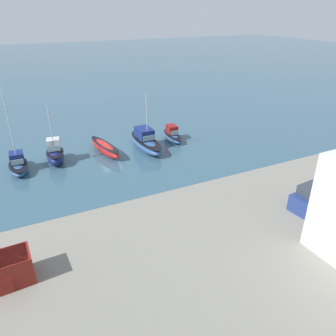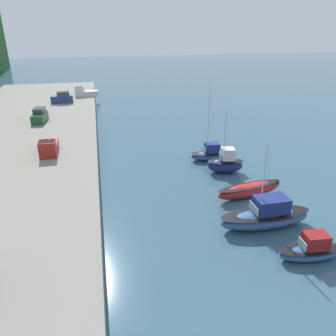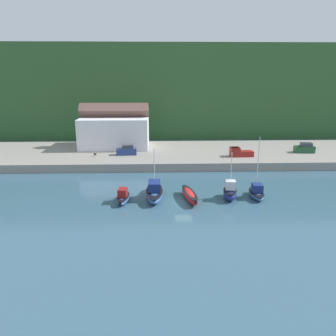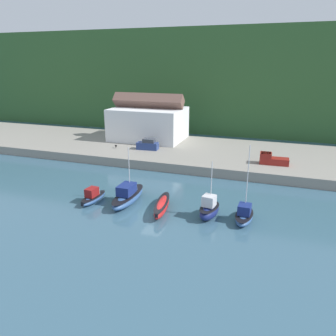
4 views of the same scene
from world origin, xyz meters
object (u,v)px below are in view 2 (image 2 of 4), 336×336
Objects in this scene: moored_boat_3 at (226,163)px; pickup_truck_1 at (49,147)px; moored_boat_2 at (249,190)px; parked_car_2 at (40,116)px; moored_boat_1 at (266,216)px; moored_boat_4 at (210,154)px; parked_car_1 at (62,98)px; pickup_truck_0 at (84,92)px; moored_boat_0 at (311,250)px.

pickup_truck_1 is at bearing 81.71° from moored_boat_3.
moored_boat_2 is 1.69× the size of parked_car_2.
moored_boat_1 is 5.28m from moored_boat_2.
moored_boat_3 reaches higher than pickup_truck_1.
pickup_truck_1 is (2.12, 19.66, 1.63)m from moored_boat_4.
pickup_truck_0 is at bearing -40.72° from parked_car_1.
moored_boat_1 is at bearing 135.91° from pickup_truck_1.
parked_car_1 is 7.16m from pickup_truck_0.
pickup_truck_0 is (40.66, 16.57, 1.33)m from moored_boat_3.
moored_boat_0 is 0.55× the size of moored_boat_4.
moored_boat_1 is at bearing -161.40° from parked_car_1.
parked_car_2 is at bearing 164.69° from pickup_truck_0.
pickup_truck_1 is at bearing 176.41° from parked_car_1.
moored_boat_2 is at bearing -169.49° from moored_boat_3.
parked_car_2 is (-13.56, 2.39, 0.00)m from parked_car_1.
moored_boat_4 is at bearing 171.85° from pickup_truck_1.
moored_boat_0 is at bearing 127.79° from parked_car_2.
moored_boat_1 is 1.86× the size of parked_car_2.
moored_boat_0 is 0.71× the size of moored_boat_3.
pickup_truck_0 is (5.80, -4.20, -0.10)m from parked_car_1.
moored_boat_4 is at bearing 15.55° from moored_boat_3.
parked_car_1 and parked_car_2 have the same top height.
moored_boat_1 is 0.87× the size of moored_boat_4.
moored_boat_4 is (19.96, 1.03, 0.08)m from moored_boat_0.
moored_boat_0 is 0.63× the size of moored_boat_1.
moored_boat_0 is 1.06× the size of pickup_truck_1.
pickup_truck_0 is at bearing 25.88° from moored_boat_4.
moored_boat_2 is at bearing -174.31° from moored_boat_4.
moored_boat_4 reaches higher than pickup_truck_1.
moored_boat_1 is 54.28m from pickup_truck_0.
moored_boat_3 is at bearing -154.36° from pickup_truck_0.
moored_boat_0 is 59.05m from pickup_truck_0.
parked_car_2 is at bearing 56.37° from moored_boat_3.
moored_boat_3 is at bearing 6.48° from moored_boat_0.
parked_car_2 reaches higher than pickup_truck_0.
moored_boat_1 is 1.68× the size of pickup_truck_1.
moored_boat_1 is 11.28m from moored_boat_3.
moored_boat_1 is 1.86× the size of parked_car_1.
parked_car_2 is at bearing -80.63° from pickup_truck_1.
parked_car_1 is (34.86, 20.77, 1.43)m from moored_boat_3.
moored_boat_0 is at bearing -159.68° from pickup_truck_0.
moored_boat_1 reaches higher than parked_car_2.
moored_boat_2 is at bearing -157.77° from parked_car_1.
moored_boat_2 is at bearing -156.83° from pickup_truck_0.
moored_boat_0 is at bearing -162.05° from parked_car_1.
pickup_truck_0 is at bearing -97.90° from pickup_truck_1.
moored_boat_4 is at bearing -0.94° from moored_boat_1.
moored_boat_4 is at bearing 7.44° from moored_boat_0.
moored_boat_3 is 1.47× the size of pickup_truck_0.
moored_boat_3 is (11.25, -0.76, 0.11)m from moored_boat_1.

